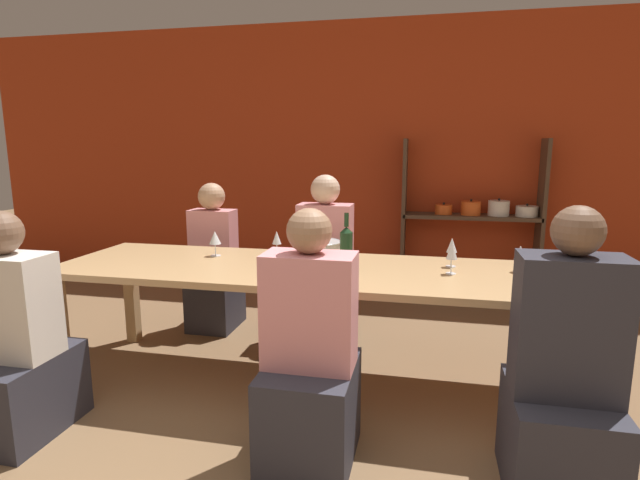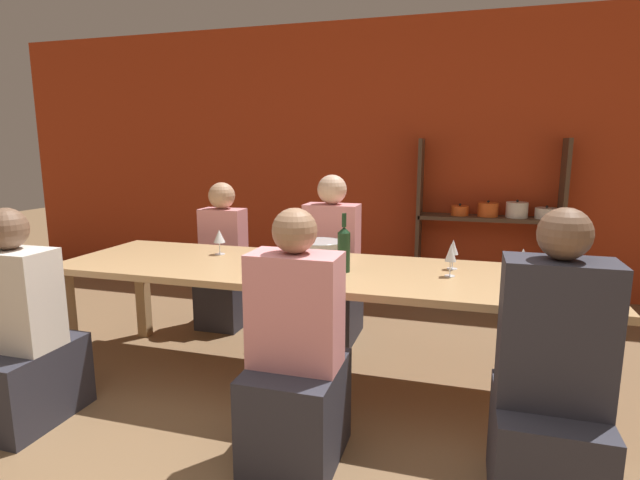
{
  "view_description": "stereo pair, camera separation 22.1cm",
  "coord_description": "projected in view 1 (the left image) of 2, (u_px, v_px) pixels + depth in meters",
  "views": [
    {
      "loc": [
        0.61,
        -1.39,
        1.45
      ],
      "look_at": [
        -0.03,
        1.55,
        0.89
      ],
      "focal_mm": 28.0,
      "sensor_mm": 36.0,
      "label": 1
    },
    {
      "loc": [
        0.83,
        -1.33,
        1.45
      ],
      "look_at": [
        -0.03,
        1.55,
        0.89
      ],
      "focal_mm": 28.0,
      "sensor_mm": 36.0,
      "label": 2
    }
  ],
  "objects": [
    {
      "name": "person_near_b",
      "position": [
        310.0,
        373.0,
        2.28
      ],
      "size": [
        0.41,
        0.51,
        1.2
      ],
      "color": "#2D2D38",
      "rests_on": "ground_plane"
    },
    {
      "name": "wine_bottle_green",
      "position": [
        346.0,
        248.0,
        2.88
      ],
      "size": [
        0.07,
        0.07,
        0.34
      ],
      "color": "#19381E",
      "rests_on": "dining_table"
    },
    {
      "name": "wine_glass_red_a",
      "position": [
        452.0,
        252.0,
        2.82
      ],
      "size": [
        0.06,
        0.06,
        0.19
      ],
      "color": "white",
      "rests_on": "dining_table"
    },
    {
      "name": "person_near_c",
      "position": [
        14.0,
        355.0,
        2.53
      ],
      "size": [
        0.44,
        0.55,
        1.15
      ],
      "color": "#2D2D38",
      "rests_on": "ground_plane"
    },
    {
      "name": "wine_glass_white_a",
      "position": [
        277.0,
        238.0,
        3.36
      ],
      "size": [
        0.06,
        0.06,
        0.16
      ],
      "color": "white",
      "rests_on": "dining_table"
    },
    {
      "name": "wine_glass_red_b",
      "position": [
        520.0,
        254.0,
        2.87
      ],
      "size": [
        0.07,
        0.07,
        0.16
      ],
      "color": "white",
      "rests_on": "dining_table"
    },
    {
      "name": "wine_glass_white_b",
      "position": [
        546.0,
        276.0,
        2.43
      ],
      "size": [
        0.07,
        0.07,
        0.14
      ],
      "color": "white",
      "rests_on": "dining_table"
    },
    {
      "name": "dining_table",
      "position": [
        316.0,
        279.0,
        3.0
      ],
      "size": [
        3.18,
        0.92,
        0.74
      ],
      "color": "tan",
      "rests_on": "ground_plane"
    },
    {
      "name": "wall_back_red",
      "position": [
        369.0,
        157.0,
        5.16
      ],
      "size": [
        8.8,
        0.06,
        2.7
      ],
      "color": "#B23819",
      "rests_on": "ground_plane"
    },
    {
      "name": "person_near_a",
      "position": [
        562.0,
        395.0,
        2.05
      ],
      "size": [
        0.41,
        0.51,
        1.23
      ],
      "color": "#2D2D38",
      "rests_on": "ground_plane"
    },
    {
      "name": "person_far_a",
      "position": [
        325.0,
        279.0,
        3.8
      ],
      "size": [
        0.4,
        0.5,
        1.25
      ],
      "rotation": [
        0.0,
        0.0,
        3.14
      ],
      "color": "#2D2D38",
      "rests_on": "ground_plane"
    },
    {
      "name": "shelf_unit",
      "position": [
        470.0,
        244.0,
        4.91
      ],
      "size": [
        1.32,
        0.3,
        1.53
      ],
      "color": "#4C3828",
      "rests_on": "ground_plane"
    },
    {
      "name": "mixing_bowl",
      "position": [
        319.0,
        250.0,
        3.19
      ],
      "size": [
        0.28,
        0.28,
        0.12
      ],
      "color": "#B7BABC",
      "rests_on": "dining_table"
    },
    {
      "name": "wine_glass_empty_a",
      "position": [
        215.0,
        238.0,
        3.29
      ],
      "size": [
        0.08,
        0.08,
        0.17
      ],
      "color": "white",
      "rests_on": "dining_table"
    },
    {
      "name": "wine_glass_white_c",
      "position": [
        452.0,
        246.0,
        2.99
      ],
      "size": [
        0.06,
        0.06,
        0.18
      ],
      "color": "white",
      "rests_on": "dining_table"
    },
    {
      "name": "person_far_b",
      "position": [
        215.0,
        274.0,
        4.02
      ],
      "size": [
        0.35,
        0.44,
        1.18
      ],
      "rotation": [
        0.0,
        0.0,
        3.14
      ],
      "color": "#2D2D38",
      "rests_on": "ground_plane"
    }
  ]
}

